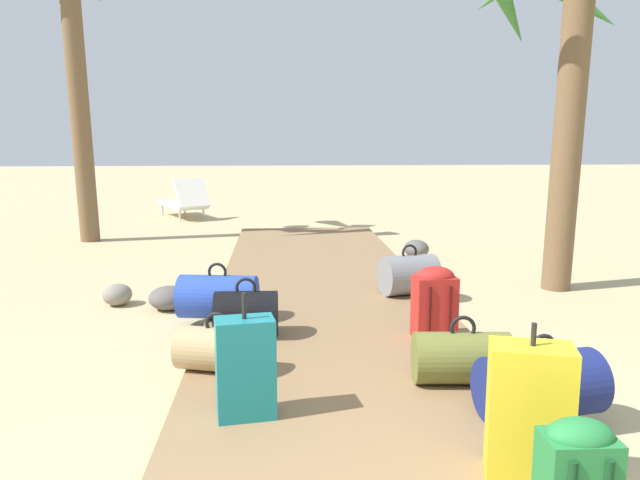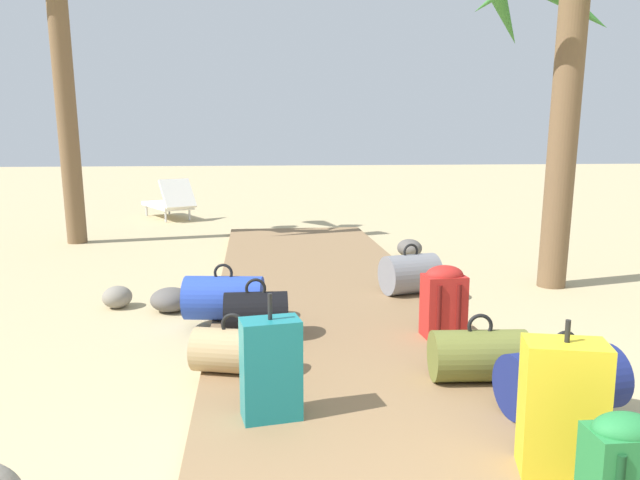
% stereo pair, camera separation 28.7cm
% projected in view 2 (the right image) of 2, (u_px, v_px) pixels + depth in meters
% --- Properties ---
extents(ground_plane, '(60.00, 60.00, 0.00)m').
position_uv_depth(ground_plane, '(340.00, 330.00, 5.25)').
color(ground_plane, tan).
extents(boardwalk, '(2.16, 9.02, 0.08)m').
position_uv_depth(boardwalk, '(327.00, 298.00, 6.13)').
color(boardwalk, olive).
rests_on(boardwalk, ground).
extents(duffel_bag_blue, '(0.70, 0.47, 0.49)m').
position_uv_depth(duffel_bag_blue, '(224.00, 298.00, 5.26)').
color(duffel_bag_blue, '#2847B7').
rests_on(duffel_bag_blue, boardwalk).
extents(duffel_bag_grey, '(0.61, 0.51, 0.50)m').
position_uv_depth(duffel_bag_grey, '(410.00, 274.00, 6.14)').
color(duffel_bag_grey, slate).
rests_on(duffel_bag_grey, boardwalk).
extents(backpack_red, '(0.33, 0.26, 0.57)m').
position_uv_depth(backpack_red, '(444.00, 299.00, 4.79)').
color(backpack_red, red).
rests_on(backpack_red, boardwalk).
extents(duffel_bag_tan, '(0.59, 0.43, 0.40)m').
position_uv_depth(duffel_bag_tan, '(234.00, 350.00, 4.08)').
color(duffel_bag_tan, tan).
rests_on(duffel_bag_tan, boardwalk).
extents(suitcase_yellow, '(0.41, 0.31, 0.73)m').
position_uv_depth(suitcase_yellow, '(562.00, 408.00, 2.84)').
color(suitcase_yellow, gold).
rests_on(suitcase_yellow, boardwalk).
extents(backpack_green, '(0.27, 0.21, 0.51)m').
position_uv_depth(backpack_green, '(622.00, 474.00, 2.37)').
color(backpack_green, '#237538').
rests_on(backpack_green, boardwalk).
extents(duffel_bag_black, '(0.49, 0.36, 0.47)m').
position_uv_depth(duffel_bag_black, '(256.00, 314.00, 4.80)').
color(duffel_bag_black, black).
rests_on(duffel_bag_black, boardwalk).
extents(suitcase_teal, '(0.35, 0.24, 0.71)m').
position_uv_depth(suitcase_teal, '(271.00, 369.00, 3.40)').
color(suitcase_teal, '#197A7F').
rests_on(suitcase_teal, boardwalk).
extents(duffel_bag_olive, '(0.62, 0.37, 0.44)m').
position_uv_depth(duffel_bag_olive, '(479.00, 355.00, 3.94)').
color(duffel_bag_olive, olive).
rests_on(duffel_bag_olive, boardwalk).
extents(duffel_bag_navy, '(0.72, 0.49, 0.48)m').
position_uv_depth(duffel_bag_navy, '(562.00, 381.00, 3.48)').
color(duffel_bag_navy, navy).
rests_on(duffel_bag_navy, boardwalk).
extents(palm_tree_near_right, '(2.21, 2.32, 3.72)m').
position_uv_depth(palm_tree_near_right, '(566.00, 21.00, 6.30)').
color(palm_tree_near_right, brown).
rests_on(palm_tree_near_right, ground).
extents(lounge_chair, '(1.23, 1.62, 0.81)m').
position_uv_depth(lounge_chair, '(170.00, 202.00, 12.26)').
color(lounge_chair, white).
rests_on(lounge_chair, ground).
extents(rock_left_near, '(0.38, 0.39, 0.21)m').
position_uv_depth(rock_left_near, '(117.00, 297.00, 5.92)').
color(rock_left_near, gray).
rests_on(rock_left_near, ground).
extents(rock_left_far, '(0.51, 0.51, 0.22)m').
position_uv_depth(rock_left_far, '(171.00, 300.00, 5.80)').
color(rock_left_far, '#5B5651').
rests_on(rock_left_far, ground).
extents(rock_right_mid, '(0.37, 0.45, 0.24)m').
position_uv_depth(rock_right_mid, '(410.00, 248.00, 8.45)').
color(rock_right_mid, '#5B5651').
rests_on(rock_right_mid, ground).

